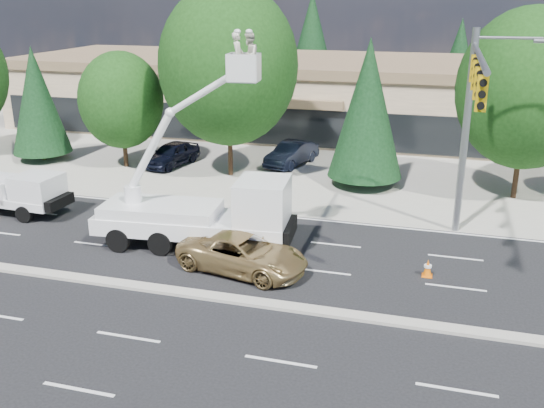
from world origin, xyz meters
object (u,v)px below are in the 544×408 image
(bucket_truck, at_px, (208,205))
(minivan, at_px, (243,254))
(signal_mast, at_px, (471,107))
(utility_pickup, at_px, (17,197))

(bucket_truck, height_order, minivan, bucket_truck)
(signal_mast, distance_m, minivan, 10.71)
(utility_pickup, xyz_separation_m, bucket_truck, (10.68, -1.44, 1.05))
(bucket_truck, bearing_deg, utility_pickup, 167.15)
(bucket_truck, bearing_deg, signal_mast, 10.05)
(bucket_truck, distance_m, minivan, 3.02)
(signal_mast, distance_m, utility_pickup, 21.55)
(signal_mast, bearing_deg, minivan, -150.47)
(signal_mast, bearing_deg, utility_pickup, -176.33)
(bucket_truck, bearing_deg, minivan, -45.79)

